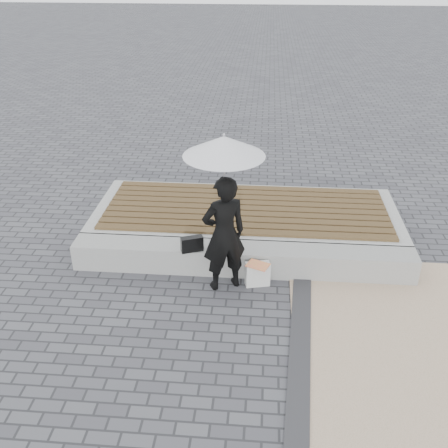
{
  "coord_description": "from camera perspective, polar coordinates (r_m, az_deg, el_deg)",
  "views": [
    {
      "loc": [
        0.26,
        -4.77,
        4.27
      ],
      "look_at": [
        -0.23,
        1.18,
        1.0
      ],
      "focal_mm": 41.12,
      "sensor_mm": 36.0,
      "label": 1
    }
  ],
  "objects": [
    {
      "name": "ground",
      "position": [
        6.41,
        1.24,
        -13.08
      ],
      "size": [
        80.0,
        80.0,
        0.0
      ],
      "primitive_type": "plane",
      "color": "#4A4A4F",
      "rests_on": "ground"
    },
    {
      "name": "edging_band",
      "position": [
        6.04,
        8.33,
        -16.37
      ],
      "size": [
        0.61,
        5.2,
        0.04
      ],
      "primitive_type": "cube",
      "rotation": [
        0.0,
        0.0,
        -0.07
      ],
      "color": "#2D2D2F",
      "rests_on": "ground"
    },
    {
      "name": "seating_ledge",
      "position": [
        7.56,
        2.03,
        -3.86
      ],
      "size": [
        5.0,
        0.45,
        0.4
      ],
      "primitive_type": "cube",
      "color": "gray",
      "rests_on": "ground"
    },
    {
      "name": "timber_platform",
      "position": [
        8.6,
        2.45,
        0.44
      ],
      "size": [
        5.0,
        2.0,
        0.4
      ],
      "primitive_type": "cube",
      "color": "#AFB0AA",
      "rests_on": "ground"
    },
    {
      "name": "timber_decking",
      "position": [
        8.5,
        2.48,
        1.75
      ],
      "size": [
        4.6,
        1.8,
        0.04
      ],
      "primitive_type": null,
      "color": "brown",
      "rests_on": "timber_platform"
    },
    {
      "name": "woman",
      "position": [
        6.88,
        -0.0,
        -1.15
      ],
      "size": [
        0.73,
        0.62,
        1.69
      ],
      "primitive_type": "imported",
      "rotation": [
        0.0,
        0.0,
        3.57
      ],
      "color": "black",
      "rests_on": "ground"
    },
    {
      "name": "parasol",
      "position": [
        6.35,
        -0.0,
        8.66
      ],
      "size": [
        1.03,
        1.03,
        1.32
      ],
      "rotation": [
        0.0,
        0.0,
        0.39
      ],
      "color": "silver",
      "rests_on": "ground"
    },
    {
      "name": "handbag",
      "position": [
        7.32,
        -3.58,
        -2.23
      ],
      "size": [
        0.34,
        0.22,
        0.22
      ],
      "primitive_type": "cube",
      "rotation": [
        0.0,
        0.0,
        0.37
      ],
      "color": "black",
      "rests_on": "seating_ledge"
    },
    {
      "name": "canvas_tote",
      "position": [
        7.27,
        3.75,
        -5.57
      ],
      "size": [
        0.36,
        0.22,
        0.36
      ],
      "primitive_type": "cube",
      "rotation": [
        0.0,
        0.0,
        0.23
      ],
      "color": "silver",
      "rests_on": "ground"
    },
    {
      "name": "magazine",
      "position": [
        7.13,
        3.79,
        -4.57
      ],
      "size": [
        0.36,
        0.32,
        0.01
      ],
      "primitive_type": "cube",
      "rotation": [
        0.0,
        0.0,
        -0.41
      ],
      "color": "#EA4250",
      "rests_on": "canvas_tote"
    }
  ]
}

